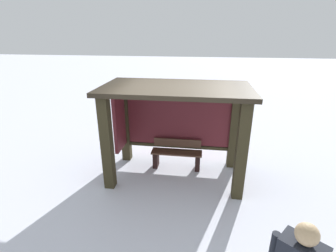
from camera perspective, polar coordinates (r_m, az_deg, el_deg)
name	(u,v)px	position (r m, az deg, el deg)	size (l,w,h in m)	color
ground_plane	(175,175)	(6.25, 1.59, -11.16)	(60.00, 60.00, 0.00)	silver
bus_shelter	(173,113)	(5.74, 1.06, 3.10)	(3.24, 1.76, 2.21)	#342E1B
bench_left_inside	(177,155)	(6.40, 2.02, -6.63)	(1.28, 0.35, 0.74)	brown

